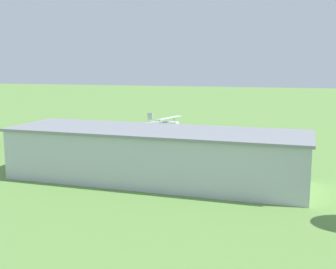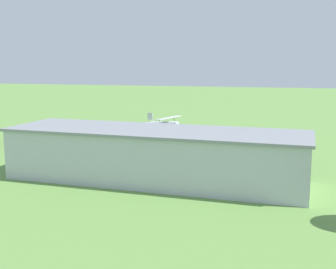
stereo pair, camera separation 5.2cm
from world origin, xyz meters
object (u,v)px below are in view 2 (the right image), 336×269
object	(u,v)px
person_at_fence_line	(290,159)
person_by_parked_cars	(129,143)
hangar	(156,155)
biplane	(164,124)
car_silver	(26,143)
person_crossing_taxiway	(93,145)
car_yellow	(58,146)
person_near_hangar_door	(86,145)

from	to	relation	value
person_at_fence_line	person_by_parked_cars	size ratio (longest dim) A/B	1.03
hangar	biplane	distance (m)	23.31
biplane	person_by_parked_cars	size ratio (longest dim) A/B	4.39
car_silver	person_by_parked_cars	size ratio (longest dim) A/B	2.77
hangar	car_silver	size ratio (longest dim) A/B	8.32
car_silver	biplane	bearing A→B (deg)	-161.44
car_silver	person_crossing_taxiway	world-z (taller)	person_crossing_taxiway
hangar	person_crossing_taxiway	xyz separation A→B (m)	(16.72, -16.48, -2.51)
car_yellow	person_at_fence_line	size ratio (longest dim) A/B	2.56
car_yellow	car_silver	distance (m)	7.15
hangar	person_by_parked_cars	size ratio (longest dim) A/B	23.06
hangar	person_near_hangar_door	size ratio (longest dim) A/B	23.03
hangar	person_at_fence_line	size ratio (longest dim) A/B	22.40
biplane	car_yellow	bearing A→B (deg)	28.51
biplane	car_yellow	distance (m)	19.04
car_yellow	car_silver	bearing A→B (deg)	-8.39
car_yellow	person_near_hangar_door	world-z (taller)	person_near_hangar_door
person_crossing_taxiway	hangar	bearing A→B (deg)	135.41
hangar	biplane	bearing A→B (deg)	-76.08
biplane	person_near_hangar_door	distance (m)	14.28
biplane	car_silver	size ratio (longest dim) A/B	1.58
car_yellow	person_at_fence_line	xyz separation A→B (m)	(-38.75, 0.11, 0.06)
person_at_fence_line	person_by_parked_cars	xyz separation A→B (m)	(27.83, -5.75, -0.03)
biplane	person_at_fence_line	distance (m)	24.26
person_at_fence_line	hangar	bearing A→B (deg)	39.13
car_silver	person_near_hangar_door	size ratio (longest dim) A/B	2.77
person_at_fence_line	person_near_hangar_door	size ratio (longest dim) A/B	1.03
car_yellow	person_at_fence_line	world-z (taller)	person_at_fence_line
biplane	car_silver	world-z (taller)	biplane
car_silver	person_crossing_taxiway	bearing A→B (deg)	-171.89
person_crossing_taxiway	person_by_parked_cars	distance (m)	6.23
biplane	person_crossing_taxiway	xyz separation A→B (m)	(11.11, 6.13, -3.26)
car_yellow	person_crossing_taxiway	world-z (taller)	person_crossing_taxiway
hangar	person_by_parked_cars	xyz separation A→B (m)	(11.17, -19.31, -2.50)
car_silver	person_at_fence_line	world-z (taller)	person_at_fence_line
person_crossing_taxiway	person_near_hangar_door	xyz separation A→B (m)	(1.15, 0.41, 0.00)
biplane	person_by_parked_cars	world-z (taller)	biplane
person_near_hangar_door	person_crossing_taxiway	bearing A→B (deg)	-160.57
biplane	hangar	bearing A→B (deg)	103.92
person_by_parked_cars	person_crossing_taxiway	bearing A→B (deg)	26.97
person_crossing_taxiway	person_at_fence_line	world-z (taller)	person_at_fence_line
person_crossing_taxiway	person_at_fence_line	xyz separation A→B (m)	(-33.38, 2.93, 0.03)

